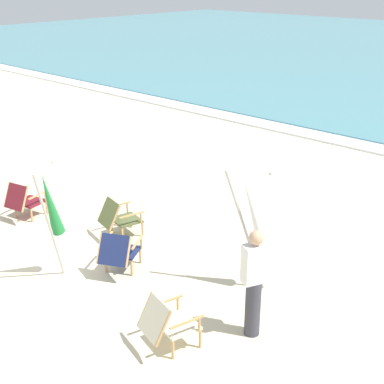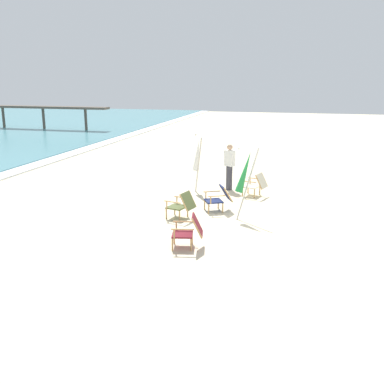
{
  "view_description": "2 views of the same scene",
  "coord_description": "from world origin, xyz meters",
  "px_view_note": "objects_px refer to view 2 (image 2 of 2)",
  "views": [
    {
      "loc": [
        7.3,
        -4.51,
        4.79
      ],
      "look_at": [
        0.79,
        2.68,
        0.75
      ],
      "focal_mm": 50.0,
      "sensor_mm": 36.0,
      "label": 1
    },
    {
      "loc": [
        -11.64,
        -1.95,
        3.91
      ],
      "look_at": [
        0.18,
        1.14,
        0.77
      ],
      "focal_mm": 42.0,
      "sensor_mm": 36.0,
      "label": 2
    }
  ],
  "objects_px": {
    "beach_chair_mid_center": "(219,197)",
    "beach_chair_front_left": "(256,184)",
    "umbrella_furled_white": "(198,155)",
    "beach_chair_front_right": "(182,204)",
    "beach_chair_back_left": "(189,230)",
    "umbrella_furled_green": "(245,173)",
    "person_near_chairs": "(229,167)"
  },
  "relations": [
    {
      "from": "beach_chair_mid_center",
      "to": "person_near_chairs",
      "type": "xyz_separation_m",
      "value": [
        2.66,
        0.17,
        0.42
      ]
    },
    {
      "from": "beach_chair_front_right",
      "to": "umbrella_furled_green",
      "type": "height_order",
      "value": "umbrella_furled_green"
    },
    {
      "from": "beach_chair_front_right",
      "to": "beach_chair_mid_center",
      "type": "bearing_deg",
      "value": -40.38
    },
    {
      "from": "beach_chair_mid_center",
      "to": "beach_chair_front_left",
      "type": "bearing_deg",
      "value": -23.33
    },
    {
      "from": "beach_chair_front_left",
      "to": "umbrella_furled_green",
      "type": "bearing_deg",
      "value": 179.32
    },
    {
      "from": "beach_chair_mid_center",
      "to": "beach_chair_back_left",
      "type": "relative_size",
      "value": 1.15
    },
    {
      "from": "beach_chair_front_right",
      "to": "umbrella_furled_green",
      "type": "bearing_deg",
      "value": -76.49
    },
    {
      "from": "beach_chair_front_left",
      "to": "umbrella_furled_white",
      "type": "relative_size",
      "value": 0.43
    },
    {
      "from": "umbrella_furled_green",
      "to": "umbrella_furled_white",
      "type": "bearing_deg",
      "value": 38.04
    },
    {
      "from": "beach_chair_mid_center",
      "to": "umbrella_furled_white",
      "type": "relative_size",
      "value": 0.47
    },
    {
      "from": "umbrella_furled_white",
      "to": "person_near_chairs",
      "type": "height_order",
      "value": "umbrella_furled_white"
    },
    {
      "from": "person_near_chairs",
      "to": "beach_chair_back_left",
      "type": "bearing_deg",
      "value": -179.28
    },
    {
      "from": "person_near_chairs",
      "to": "beach_chair_mid_center",
      "type": "bearing_deg",
      "value": -176.34
    },
    {
      "from": "beach_chair_mid_center",
      "to": "beach_chair_front_left",
      "type": "height_order",
      "value": "beach_chair_front_left"
    },
    {
      "from": "beach_chair_mid_center",
      "to": "person_near_chairs",
      "type": "bearing_deg",
      "value": 3.66
    },
    {
      "from": "beach_chair_back_left",
      "to": "beach_chair_front_left",
      "type": "bearing_deg",
      "value": -10.65
    },
    {
      "from": "beach_chair_back_left",
      "to": "person_near_chairs",
      "type": "xyz_separation_m",
      "value": [
        5.75,
        0.07,
        0.41
      ]
    },
    {
      "from": "umbrella_furled_green",
      "to": "umbrella_furled_white",
      "type": "relative_size",
      "value": 1.01
    },
    {
      "from": "beach_chair_back_left",
      "to": "umbrella_furled_white",
      "type": "bearing_deg",
      "value": 11.8
    },
    {
      "from": "beach_chair_front_right",
      "to": "umbrella_furled_green",
      "type": "relative_size",
      "value": 0.42
    },
    {
      "from": "umbrella_furled_green",
      "to": "umbrella_furled_white",
      "type": "height_order",
      "value": "umbrella_furled_green"
    },
    {
      "from": "beach_chair_front_right",
      "to": "beach_chair_back_left",
      "type": "bearing_deg",
      "value": -159.75
    },
    {
      "from": "beach_chair_front_right",
      "to": "umbrella_furled_white",
      "type": "bearing_deg",
      "value": 5.45
    },
    {
      "from": "umbrella_furled_white",
      "to": "beach_chair_front_left",
      "type": "bearing_deg",
      "value": -87.65
    },
    {
      "from": "beach_chair_front_left",
      "to": "umbrella_furled_white",
      "type": "xyz_separation_m",
      "value": [
        -0.08,
        2.0,
        0.9
      ]
    },
    {
      "from": "umbrella_furled_green",
      "to": "person_near_chairs",
      "type": "relative_size",
      "value": 1.26
    },
    {
      "from": "beach_chair_front_left",
      "to": "person_near_chairs",
      "type": "distance_m",
      "value": 1.29
    },
    {
      "from": "beach_chair_back_left",
      "to": "umbrella_furled_green",
      "type": "distance_m",
      "value": 2.81
    },
    {
      "from": "beach_chair_mid_center",
      "to": "beach_chair_front_right",
      "type": "bearing_deg",
      "value": 139.62
    },
    {
      "from": "beach_chair_front_left",
      "to": "beach_chair_mid_center",
      "type": "bearing_deg",
      "value": 156.67
    },
    {
      "from": "beach_chair_front_left",
      "to": "beach_chair_front_right",
      "type": "bearing_deg",
      "value": 150.19
    },
    {
      "from": "beach_chair_back_left",
      "to": "beach_chair_front_right",
      "type": "distance_m",
      "value": 2.22
    }
  ]
}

